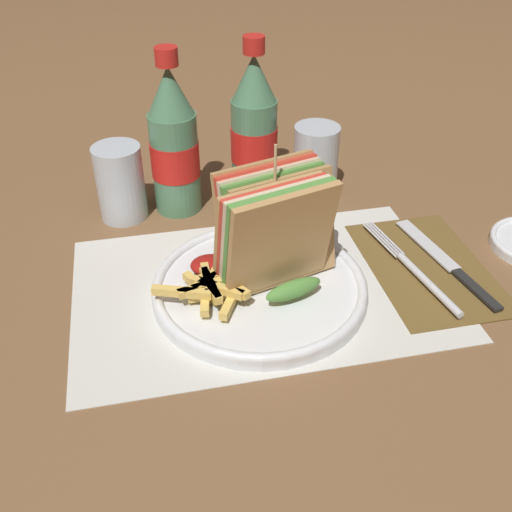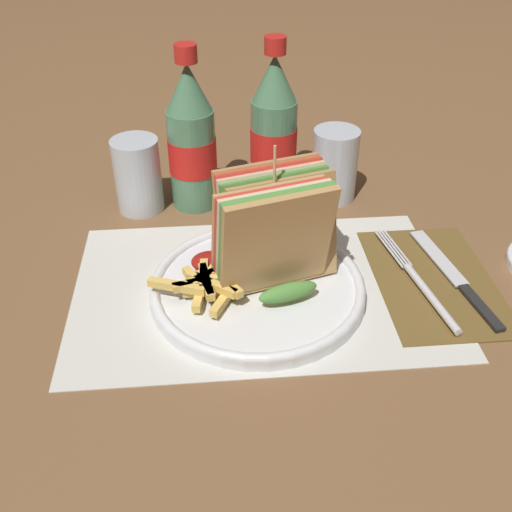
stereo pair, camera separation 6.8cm
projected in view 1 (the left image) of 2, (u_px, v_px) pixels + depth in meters
The scene contains 13 objects.
ground_plane at pixel (289, 301), 0.68m from camera, with size 4.00×4.00×0.00m, color brown.
placemat at pixel (262, 287), 0.70m from camera, with size 0.43×0.28×0.00m.
plate_main at pixel (260, 287), 0.68m from camera, with size 0.25×0.25×0.02m.
club_sandwich at pixel (274, 230), 0.65m from camera, with size 0.14×0.12×0.16m.
fries_pile at pixel (211, 287), 0.65m from camera, with size 0.10×0.09×0.02m.
ketchup_blob at pixel (209, 265), 0.69m from camera, with size 0.04×0.04×0.02m.
napkin at pixel (427, 266), 0.73m from camera, with size 0.14×0.21×0.00m.
fork at pixel (419, 274), 0.71m from camera, with size 0.04×0.20×0.01m.
knife at pixel (447, 263), 0.73m from camera, with size 0.05×0.19×0.00m.
coke_bottle_near at pixel (174, 145), 0.79m from camera, with size 0.07×0.07×0.22m.
coke_bottle_far at pixel (254, 130), 0.83m from camera, with size 0.07×0.07×0.22m.
glass_near at pixel (315, 165), 0.85m from camera, with size 0.06×0.06×0.10m.
glass_far at pixel (121, 187), 0.80m from camera, with size 0.06×0.06×0.10m.
Camera 1 is at (-0.15, -0.50, 0.44)m, focal length 42.00 mm.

